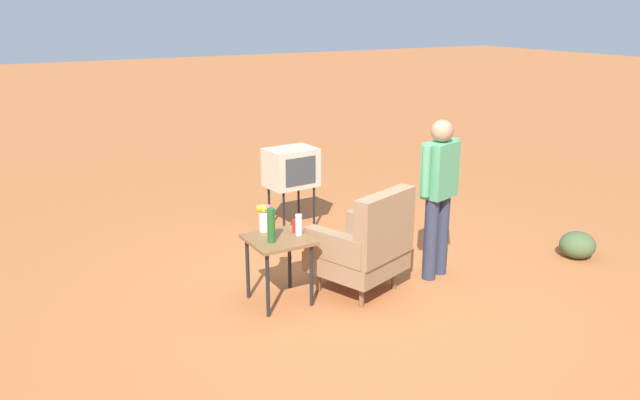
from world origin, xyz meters
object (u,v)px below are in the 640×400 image
bottle_short_clear (299,225)px  soda_can_red (296,226)px  side_table (279,248)px  bottle_wine_green (271,225)px  tv_on_stand (291,168)px  person_standing (439,189)px  armchair (365,245)px  flower_vase (264,216)px

bottle_short_clear → soda_can_red: bearing=-96.5°
side_table → bottle_wine_green: bearing=30.8°
tv_on_stand → bottle_short_clear: (0.86, 1.82, -0.04)m
person_standing → bottle_short_clear: 1.50m
side_table → tv_on_stand: (-1.06, -1.81, 0.24)m
bottle_wine_green → armchair: bearing=168.7°
tv_on_stand → armchair: bearing=82.9°
tv_on_stand → soda_can_red: 1.94m
side_table → flower_vase: size_ratio=2.42×
side_table → bottle_wine_green: (0.10, 0.06, 0.26)m
soda_can_red → flower_vase: bearing=-35.2°
tv_on_stand → bottle_wine_green: size_ratio=3.22×
armchair → side_table: 0.84m
flower_vase → bottle_wine_green: bearing=78.0°
side_table → person_standing: person_standing is taller
armchair → tv_on_stand: bearing=-97.1°
bottle_short_clear → armchair: bearing=159.9°
flower_vase → tv_on_stand: bearing=-125.0°
person_standing → flower_vase: size_ratio=6.19×
armchair → bottle_short_clear: (0.60, -0.22, 0.24)m
side_table → soda_can_red: (-0.21, -0.06, 0.16)m
bottle_short_clear → flower_vase: 0.35m
tv_on_stand → flower_vase: (1.10, 1.57, 0.01)m
bottle_short_clear → flower_vase: bearing=-47.0°
tv_on_stand → soda_can_red: bearing=64.0°
armchair → bottle_short_clear: 0.69m
side_table → bottle_short_clear: (-0.20, 0.02, 0.20)m
bottle_wine_green → bottle_short_clear: (-0.30, -0.04, -0.06)m
person_standing → soda_can_red: (1.46, -0.32, -0.24)m
bottle_wine_green → side_table: bearing=-149.2°
side_table → bottle_short_clear: bottle_short_clear is taller
armchair → bottle_wine_green: bearing=-11.3°
person_standing → flower_vase: 1.78m
armchair → flower_vase: 1.01m
tv_on_stand → person_standing: 2.15m
tv_on_stand → soda_can_red: tv_on_stand is taller
person_standing → flower_vase: bearing=-16.2°
armchair → flower_vase: size_ratio=4.00×
tv_on_stand → person_standing: (-0.61, 2.06, 0.16)m
tv_on_stand → bottle_wine_green: 2.19m
tv_on_stand → bottle_wine_green: bearing=58.1°
soda_can_red → person_standing: bearing=167.7°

